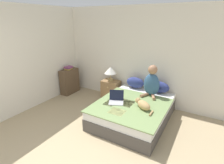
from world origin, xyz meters
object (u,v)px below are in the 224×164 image
at_px(laptop_open, 116,100).
at_px(bookshelf, 70,81).
at_px(table_lamp, 110,71).
at_px(book_stack_top, 69,68).
at_px(pillow_far, 159,87).
at_px(person_sitting, 152,82).
at_px(nightstand, 111,89).
at_px(cat_tabby, 143,105).
at_px(bed, 134,111).
at_px(pillow_near, 135,82).

xyz_separation_m(laptop_open, bookshelf, (-2.05, 0.68, -0.13)).
bearing_deg(table_lamp, book_stack_top, -166.04).
bearing_deg(pillow_far, person_sitting, -113.60).
bearing_deg(nightstand, laptop_open, -53.63).
xyz_separation_m(cat_tabby, laptop_open, (-0.62, -0.02, -0.04)).
bearing_deg(bookshelf, nightstand, 13.84).
distance_m(bed, pillow_far, 0.95).
bearing_deg(table_lamp, pillow_far, 1.40).
relative_size(bed, laptop_open, 4.65).
distance_m(cat_tabby, laptop_open, 0.62).
height_order(pillow_near, laptop_open, pillow_near).
relative_size(pillow_far, bookshelf, 0.64).
relative_size(nightstand, bookshelf, 0.70).
height_order(cat_tabby, book_stack_top, book_stack_top).
distance_m(laptop_open, table_lamp, 1.29).
bearing_deg(person_sitting, pillow_near, 152.35).
relative_size(cat_tabby, nightstand, 0.85).
xyz_separation_m(pillow_near, cat_tabby, (0.62, -1.02, -0.05)).
distance_m(laptop_open, book_stack_top, 2.18).
bearing_deg(pillow_far, book_stack_top, -172.51).
bearing_deg(table_lamp, nightstand, 5.62).
xyz_separation_m(bed, pillow_far, (0.33, 0.81, 0.38)).
xyz_separation_m(bed, cat_tabby, (0.29, -0.21, 0.32)).
relative_size(bed, nightstand, 3.60).
bearing_deg(bookshelf, table_lamp, 13.93).
relative_size(person_sitting, cat_tabby, 1.68).
height_order(pillow_near, nightstand, pillow_near).
height_order(laptop_open, nightstand, laptop_open).
height_order(cat_tabby, laptop_open, laptop_open).
xyz_separation_m(person_sitting, table_lamp, (-1.29, 0.25, 0.04)).
distance_m(table_lamp, book_stack_top, 1.33).
relative_size(laptop_open, table_lamp, 1.00).
xyz_separation_m(table_lamp, bookshelf, (-1.30, -0.32, -0.45)).
distance_m(cat_tabby, bookshelf, 2.76).
relative_size(pillow_far, person_sitting, 0.65).
bearing_deg(pillow_near, cat_tabby, -58.86).
relative_size(cat_tabby, bookshelf, 0.59).
bearing_deg(pillow_far, nightstand, -178.64).
xyz_separation_m(laptop_open, book_stack_top, (-2.04, 0.68, 0.30)).
height_order(bed, book_stack_top, book_stack_top).
height_order(bed, nightstand, nightstand).
distance_m(pillow_near, book_stack_top, 2.09).
xyz_separation_m(laptop_open, nightstand, (-0.74, 1.00, -0.25)).
bearing_deg(pillow_far, laptop_open, -122.51).
xyz_separation_m(cat_tabby, nightstand, (-1.36, 0.99, -0.29)).
bearing_deg(pillow_near, bookshelf, -170.17).
bearing_deg(bed, laptop_open, -145.91).
height_order(person_sitting, book_stack_top, person_sitting).
height_order(pillow_near, bookshelf, bookshelf).
bearing_deg(laptop_open, pillow_far, 32.88).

